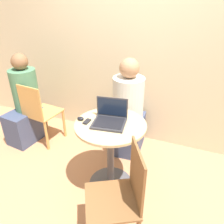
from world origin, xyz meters
The scene contains 10 objects.
ground_plane centered at (0.00, 0.00, 0.00)m, with size 12.00×12.00×0.00m, color tan.
back_wall centered at (0.00, 1.03, 1.30)m, with size 7.00×0.05×2.60m.
round_table centered at (0.00, 0.00, 0.52)m, with size 0.69×0.69×0.77m.
laptop centered at (-0.01, 0.02, 0.82)m, with size 0.34×0.31×0.22m.
cell_phone centered at (-0.22, -0.06, 0.78)m, with size 0.05×0.09×0.02m.
computer_mouse centered at (-0.30, -0.05, 0.79)m, with size 0.07×0.05×0.03m.
chair_empty centered at (0.30, -0.52, 0.47)m, with size 0.55×0.55×0.91m.
person_seated centered at (-0.02, 0.63, 0.53)m, with size 0.38×0.57×1.27m.
chair_background centered at (-1.18, 0.38, 0.46)m, with size 0.44×0.44×0.88m.
person_background centered at (-1.43, 0.39, 0.51)m, with size 0.37×0.54×1.22m.
Camera 1 is at (0.68, -1.63, 1.85)m, focal length 35.00 mm.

